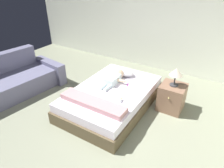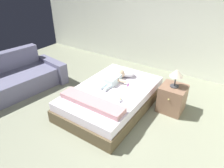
{
  "view_description": "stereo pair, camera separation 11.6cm",
  "coord_description": "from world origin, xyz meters",
  "px_view_note": "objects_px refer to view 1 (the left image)",
  "views": [
    {
      "loc": [
        1.46,
        -1.82,
        2.27
      ],
      "look_at": [
        -0.17,
        0.85,
        0.49
      ],
      "focal_mm": 31.64,
      "sensor_mm": 36.0,
      "label": 1
    },
    {
      "loc": [
        1.56,
        -1.76,
        2.27
      ],
      "look_at": [
        -0.17,
        0.85,
        0.49
      ],
      "focal_mm": 31.64,
      "sensor_mm": 36.0,
      "label": 2
    }
  ],
  "objects_px": {
    "baby": "(114,78)",
    "baby_bottle": "(121,100)",
    "couch": "(7,83)",
    "nightstand": "(172,97)",
    "pillow": "(122,71)",
    "bed": "(112,98)",
    "toothbrush": "(128,84)",
    "lamp": "(176,73)"
  },
  "relations": [
    {
      "from": "nightstand",
      "to": "couch",
      "type": "bearing_deg",
      "value": -157.61
    },
    {
      "from": "pillow",
      "to": "toothbrush",
      "type": "height_order",
      "value": "pillow"
    },
    {
      "from": "pillow",
      "to": "baby_bottle",
      "type": "bearing_deg",
      "value": -61.75
    },
    {
      "from": "couch",
      "to": "nightstand",
      "type": "xyz_separation_m",
      "value": [
        3.08,
        1.27,
        -0.01
      ]
    },
    {
      "from": "toothbrush",
      "to": "lamp",
      "type": "distance_m",
      "value": 0.91
    },
    {
      "from": "couch",
      "to": "nightstand",
      "type": "distance_m",
      "value": 3.33
    },
    {
      "from": "bed",
      "to": "nightstand",
      "type": "height_order",
      "value": "nightstand"
    },
    {
      "from": "baby_bottle",
      "to": "pillow",
      "type": "bearing_deg",
      "value": 118.25
    },
    {
      "from": "bed",
      "to": "baby_bottle",
      "type": "bearing_deg",
      "value": -38.72
    },
    {
      "from": "toothbrush",
      "to": "couch",
      "type": "height_order",
      "value": "couch"
    },
    {
      "from": "bed",
      "to": "nightstand",
      "type": "relative_size",
      "value": 3.96
    },
    {
      "from": "couch",
      "to": "baby_bottle",
      "type": "relative_size",
      "value": 22.1
    },
    {
      "from": "baby_bottle",
      "to": "couch",
      "type": "bearing_deg",
      "value": -168.54
    },
    {
      "from": "toothbrush",
      "to": "baby_bottle",
      "type": "relative_size",
      "value": 1.3
    },
    {
      "from": "pillow",
      "to": "baby_bottle",
      "type": "distance_m",
      "value": 0.99
    },
    {
      "from": "toothbrush",
      "to": "nightstand",
      "type": "xyz_separation_m",
      "value": [
        0.81,
        0.22,
        -0.14
      ]
    },
    {
      "from": "baby_bottle",
      "to": "baby",
      "type": "bearing_deg",
      "value": 129.65
    },
    {
      "from": "baby",
      "to": "toothbrush",
      "type": "relative_size",
      "value": 5.35
    },
    {
      "from": "baby",
      "to": "baby_bottle",
      "type": "relative_size",
      "value": 6.97
    },
    {
      "from": "bed",
      "to": "baby_bottle",
      "type": "height_order",
      "value": "baby_bottle"
    },
    {
      "from": "pillow",
      "to": "baby",
      "type": "bearing_deg",
      "value": -85.82
    },
    {
      "from": "baby",
      "to": "baby_bottle",
      "type": "distance_m",
      "value": 0.69
    },
    {
      "from": "couch",
      "to": "baby_bottle",
      "type": "bearing_deg",
      "value": 11.46
    },
    {
      "from": "couch",
      "to": "baby_bottle",
      "type": "height_order",
      "value": "couch"
    },
    {
      "from": "bed",
      "to": "lamp",
      "type": "xyz_separation_m",
      "value": [
        0.99,
        0.51,
        0.57
      ]
    },
    {
      "from": "bed",
      "to": "nightstand",
      "type": "distance_m",
      "value": 1.11
    },
    {
      "from": "lamp",
      "to": "couch",
      "type": "bearing_deg",
      "value": -157.61
    },
    {
      "from": "couch",
      "to": "nightstand",
      "type": "relative_size",
      "value": 4.42
    },
    {
      "from": "pillow",
      "to": "couch",
      "type": "bearing_deg",
      "value": -145.29
    },
    {
      "from": "nightstand",
      "to": "bed",
      "type": "bearing_deg",
      "value": -152.85
    },
    {
      "from": "baby_bottle",
      "to": "toothbrush",
      "type": "bearing_deg",
      "value": 105.97
    },
    {
      "from": "baby",
      "to": "lamp",
      "type": "bearing_deg",
      "value": 12.55
    },
    {
      "from": "baby",
      "to": "lamp",
      "type": "height_order",
      "value": "lamp"
    },
    {
      "from": "bed",
      "to": "toothbrush",
      "type": "xyz_separation_m",
      "value": [
        0.18,
        0.29,
        0.21
      ]
    },
    {
      "from": "pillow",
      "to": "toothbrush",
      "type": "distance_m",
      "value": 0.44
    },
    {
      "from": "nightstand",
      "to": "baby_bottle",
      "type": "xyz_separation_m",
      "value": [
        -0.65,
        -0.78,
        0.16
      ]
    },
    {
      "from": "couch",
      "to": "lamp",
      "type": "bearing_deg",
      "value": 22.39
    },
    {
      "from": "bed",
      "to": "pillow",
      "type": "height_order",
      "value": "pillow"
    },
    {
      "from": "pillow",
      "to": "nightstand",
      "type": "distance_m",
      "value": 1.14
    },
    {
      "from": "baby",
      "to": "toothbrush",
      "type": "bearing_deg",
      "value": 4.9
    },
    {
      "from": "baby",
      "to": "couch",
      "type": "distance_m",
      "value": 2.25
    },
    {
      "from": "toothbrush",
      "to": "baby_bottle",
      "type": "height_order",
      "value": "baby_bottle"
    }
  ]
}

